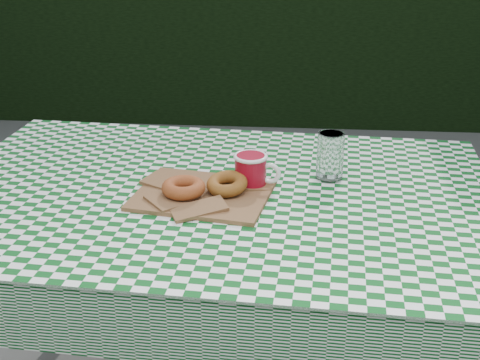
{
  "coord_description": "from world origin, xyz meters",
  "views": [
    {
      "loc": [
        0.28,
        -1.23,
        1.38
      ],
      "look_at": [
        0.17,
        0.14,
        0.79
      ],
      "focal_mm": 47.82,
      "sensor_mm": 36.0,
      "label": 1
    }
  ],
  "objects_px": {
    "table": "(216,323)",
    "coffee_mug": "(251,172)",
    "paper_bag": "(203,193)",
    "drinking_glass": "(330,156)"
  },
  "relations": [
    {
      "from": "coffee_mug",
      "to": "drinking_glass",
      "type": "distance_m",
      "value": 0.2
    },
    {
      "from": "table",
      "to": "drinking_glass",
      "type": "height_order",
      "value": "drinking_glass"
    },
    {
      "from": "coffee_mug",
      "to": "table",
      "type": "bearing_deg",
      "value": -158.2
    },
    {
      "from": "table",
      "to": "paper_bag",
      "type": "distance_m",
      "value": 0.39
    },
    {
      "from": "table",
      "to": "coffee_mug",
      "type": "height_order",
      "value": "coffee_mug"
    },
    {
      "from": "table",
      "to": "coffee_mug",
      "type": "distance_m",
      "value": 0.43
    },
    {
      "from": "table",
      "to": "coffee_mug",
      "type": "bearing_deg",
      "value": 18.54
    },
    {
      "from": "coffee_mug",
      "to": "drinking_glass",
      "type": "relative_size",
      "value": 1.26
    },
    {
      "from": "table",
      "to": "paper_bag",
      "type": "relative_size",
      "value": 4.32
    },
    {
      "from": "paper_bag",
      "to": "drinking_glass",
      "type": "xyz_separation_m",
      "value": [
        0.3,
        0.13,
        0.05
      ]
    }
  ]
}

